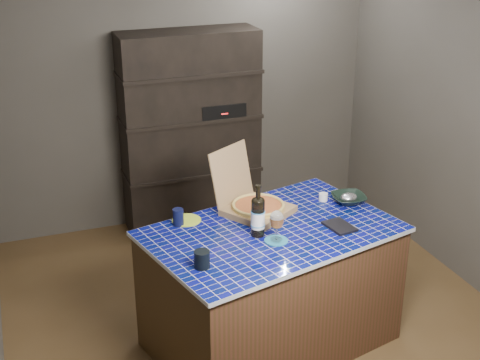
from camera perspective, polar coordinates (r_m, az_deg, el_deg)
name	(u,v)px	position (r m, az deg, el deg)	size (l,w,h in m)	color
room	(253,153)	(4.47, 1.16, 2.32)	(3.50, 3.50, 3.50)	brown
shelving_unit	(191,132)	(5.95, -4.20, 4.08)	(1.20, 0.41, 1.80)	black
kitchen_island	(271,287)	(4.51, 2.64, -9.11)	(1.77, 1.35, 0.86)	#4F2C1F
pizza_box	(255,204)	(4.49, 1.31, -2.10)	(0.57, 0.60, 0.42)	olive
mead_bottle	(258,216)	(4.16, 1.54, -3.08)	(0.09, 0.09, 0.34)	black
teal_trivet	(276,241)	(4.16, 3.11, -5.18)	(0.15, 0.15, 0.01)	teal
wine_glass	(277,220)	(4.09, 3.15, -3.46)	(0.09, 0.09, 0.20)	white
tumbler	(202,259)	(3.86, -3.26, -6.77)	(0.09, 0.09, 0.10)	black
dvd_case	(339,226)	(4.36, 8.49, -3.93)	(0.15, 0.21, 0.02)	black
bowl	(349,199)	(4.71, 9.26, -1.59)	(0.23, 0.23, 0.06)	black
foil_contents	(349,197)	(4.70, 9.27, -1.47)	(0.12, 0.10, 0.06)	silver
white_jar	(323,197)	(4.72, 7.12, -1.44)	(0.06, 0.06, 0.05)	white
navy_cup	(178,217)	(4.34, -5.29, -3.17)	(0.07, 0.07, 0.11)	black
green_trivet	(187,220)	(4.42, -4.59, -3.43)	(0.19, 0.19, 0.01)	#A8C62A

